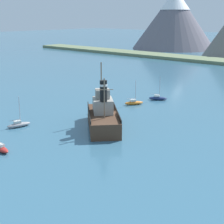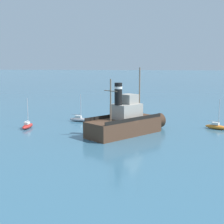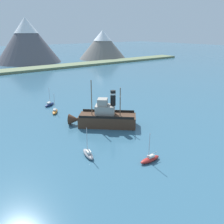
% 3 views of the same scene
% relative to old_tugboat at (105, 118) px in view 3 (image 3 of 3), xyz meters
% --- Properties ---
extents(ground_plane, '(600.00, 600.00, 0.00)m').
position_rel_old_tugboat_xyz_m(ground_plane, '(0.74, 0.52, -1.83)').
color(ground_plane, '#38667F').
extents(shoreline_strip, '(240.00, 12.00, 1.20)m').
position_rel_old_tugboat_xyz_m(shoreline_strip, '(0.74, 83.71, -1.23)').
color(shoreline_strip, '#6B7A56').
rests_on(shoreline_strip, ground).
extents(old_tugboat, '(12.96, 12.15, 9.90)m').
position_rel_old_tugboat_xyz_m(old_tugboat, '(0.00, 0.00, 0.00)').
color(old_tugboat, '#4C3323').
rests_on(old_tugboat, ground).
extents(sailboat_red, '(3.83, 1.23, 4.90)m').
position_rel_old_tugboat_xyz_m(sailboat_red, '(-2.97, -16.36, -1.40)').
color(sailboat_red, '#B22823').
rests_on(sailboat_red, ground).
extents(sailboat_navy, '(3.82, 2.90, 4.90)m').
position_rel_old_tugboat_xyz_m(sailboat_navy, '(-3.71, 20.60, -1.40)').
color(sailboat_navy, navy).
rests_on(sailboat_navy, ground).
extents(sailboat_orange, '(2.99, 3.79, 4.90)m').
position_rel_old_tugboat_xyz_m(sailboat_orange, '(-5.02, 14.19, -1.40)').
color(sailboat_orange, orange).
rests_on(sailboat_orange, ground).
extents(sailboat_grey, '(1.86, 3.95, 4.90)m').
position_rel_old_tugboat_xyz_m(sailboat_grey, '(-9.79, -9.07, -1.40)').
color(sailboat_grey, gray).
rests_on(sailboat_grey, ground).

